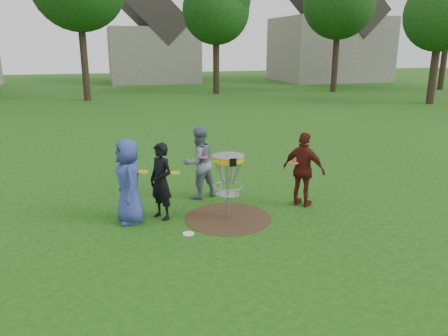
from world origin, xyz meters
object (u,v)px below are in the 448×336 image
object	(u,v)px
player_blue	(129,181)
player_black	(161,181)
disc_golf_basket	(228,171)
player_maroon	(304,170)
player_grey	(199,162)

from	to	relation	value
player_blue	player_black	bearing A→B (deg)	85.33
player_blue	disc_golf_basket	size ratio (longest dim) A/B	1.24
player_black	player_maroon	xyz separation A→B (m)	(3.11, -0.13, 0.03)
player_blue	player_black	distance (m)	0.64
player_blue	player_grey	xyz separation A→B (m)	(1.67, 1.06, -0.01)
player_blue	disc_golf_basket	bearing A→B (deg)	72.56
player_grey	player_maroon	size ratio (longest dim) A/B	1.02
player_grey	player_blue	bearing A→B (deg)	13.43
player_grey	player_maroon	world-z (taller)	player_grey
player_maroon	disc_golf_basket	distance (m)	1.84
player_black	player_grey	size ratio (longest dim) A/B	0.94
disc_golf_basket	player_black	bearing A→B (deg)	163.01
player_maroon	player_blue	bearing A→B (deg)	48.75
player_black	disc_golf_basket	xyz separation A→B (m)	(1.30, -0.40, 0.22)
player_blue	player_maroon	size ratio (longest dim) A/B	1.03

